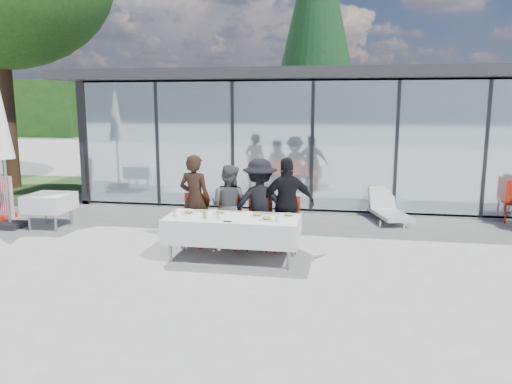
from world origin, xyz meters
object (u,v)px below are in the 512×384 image
juice_bottle (205,214)px  diner_chair_d (287,221)px  diner_chair_b (229,218)px  market_umbrella (2,133)px  diner_a (195,200)px  plate_a (189,212)px  diner_chair_c (260,220)px  diner_chair_a (195,217)px  conifer_tree (317,18)px  plate_d (289,215)px  lounger (388,209)px  diner_c (260,204)px  folded_eyeglasses (228,221)px  diner_d (287,204)px  diner_b (229,206)px  plate_c (257,215)px  dining_table (233,229)px  plate_extra (267,219)px  spare_table_left (49,203)px  plate_b (220,212)px

juice_bottle → diner_chair_d: bearing=37.2°
diner_chair_b → market_umbrella: bearing=174.1°
diner_a → plate_a: bearing=109.9°
diner_chair_c → juice_bottle: 1.26m
diner_chair_a → conifer_tree: 13.38m
plate_d → lounger: 3.80m
diner_c → plate_d: (0.60, -0.59, -0.05)m
plate_d → folded_eyeglasses: bearing=-148.9°
juice_bottle → conifer_tree: bearing=85.8°
diner_d → plate_d: 0.61m
folded_eyeglasses → diner_chair_b: bearing=102.7°
diner_b → folded_eyeglasses: 1.18m
diner_b → plate_c: (0.66, -0.68, 0.01)m
diner_chair_d → plate_d: (0.09, -0.57, 0.24)m
plate_a → folded_eyeglasses: plate_a is taller
dining_table → diner_chair_b: size_ratio=2.32×
lounger → plate_extra: bearing=-121.7°
diner_chair_b → spare_table_left: 4.14m
diner_chair_a → plate_d: 1.93m
diner_b → diner_c: bearing=-163.6°
diner_a → plate_extra: diner_a is taller
plate_a → diner_chair_c: bearing=30.7°
dining_table → juice_bottle: bearing=-153.7°
dining_table → plate_b: (-0.26, 0.17, 0.24)m
market_umbrella → plate_b: bearing=-12.5°
dining_table → plate_d: size_ratio=8.63×
dining_table → plate_d: plate_d is taller
diner_chair_c → spare_table_left: bearing=171.7°
diner_d → diner_chair_d: size_ratio=1.73×
folded_eyeglasses → spare_table_left: size_ratio=0.16×
juice_bottle → dining_table: bearing=26.3°
diner_d → conifer_tree: 13.16m
plate_d → plate_c: bearing=-170.4°
diner_chair_b → plate_extra: (0.86, -0.90, 0.24)m
diner_chair_c → plate_extra: 0.97m
diner_chair_d → market_umbrella: market_umbrella is taller
plate_c → diner_d: bearing=57.7°
diner_b → diner_d: (1.09, 0.00, 0.08)m
diner_chair_a → diner_chair_d: bearing=0.0°
folded_eyeglasses → diner_d: bearing=54.1°
diner_d → spare_table_left: (-5.17, 0.65, -0.29)m
diner_c → spare_table_left: size_ratio=1.93×
diner_chair_b → plate_c: diner_chair_b is taller
diner_b → conifer_tree: 13.21m
diner_a → diner_d: 1.74m
diner_chair_a → plate_a: bearing=-80.8°
diner_d → plate_c: (-0.43, -0.68, -0.07)m
plate_d → diner_chair_d: bearing=99.3°
diner_chair_a → conifer_tree: bearing=83.3°
diner_chair_d → spare_table_left: bearing=172.5°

